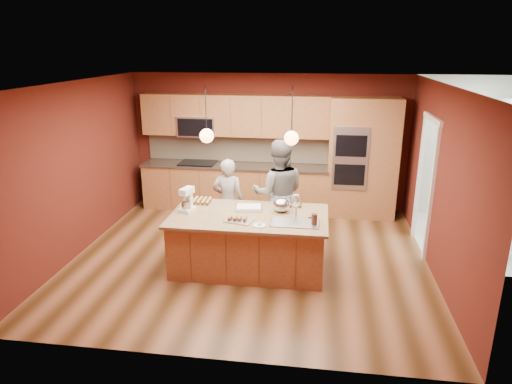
# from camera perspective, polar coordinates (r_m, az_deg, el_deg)

# --- Properties ---
(floor) EXTENTS (5.50, 5.50, 0.00)m
(floor) POSITION_cam_1_polar(r_m,az_deg,el_deg) (7.32, -0.77, -8.14)
(floor) COLOR #432811
(floor) RESTS_ON ground
(ceiling) EXTENTS (5.50, 5.50, 0.00)m
(ceiling) POSITION_cam_1_polar(r_m,az_deg,el_deg) (6.60, -0.87, 13.42)
(ceiling) COLOR white
(ceiling) RESTS_ON ground
(wall_back) EXTENTS (5.50, 0.00, 5.50)m
(wall_back) POSITION_cam_1_polar(r_m,az_deg,el_deg) (9.25, 1.57, 6.25)
(wall_back) COLOR #4F1811
(wall_back) RESTS_ON ground
(wall_front) EXTENTS (5.50, 0.00, 5.50)m
(wall_front) POSITION_cam_1_polar(r_m,az_deg,el_deg) (4.53, -5.70, -6.49)
(wall_front) COLOR #4F1811
(wall_front) RESTS_ON ground
(wall_left) EXTENTS (0.00, 5.00, 5.00)m
(wall_left) POSITION_cam_1_polar(r_m,az_deg,el_deg) (7.74, -21.39, 2.71)
(wall_left) COLOR #4F1811
(wall_left) RESTS_ON ground
(wall_right) EXTENTS (0.00, 5.00, 5.00)m
(wall_right) POSITION_cam_1_polar(r_m,az_deg,el_deg) (6.98, 22.09, 1.06)
(wall_right) COLOR #4F1811
(wall_right) RESTS_ON ground
(cabinet_run) EXTENTS (3.74, 0.64, 2.30)m
(cabinet_run) POSITION_cam_1_polar(r_m,az_deg,el_deg) (9.19, -2.85, 3.82)
(cabinet_run) COLOR brown
(cabinet_run) RESTS_ON floor
(oven_column) EXTENTS (1.30, 0.62, 2.30)m
(oven_column) POSITION_cam_1_polar(r_m,az_deg,el_deg) (8.98, 13.15, 4.13)
(oven_column) COLOR brown
(oven_column) RESTS_ON floor
(doorway_trim) EXTENTS (0.08, 1.11, 2.20)m
(doorway_trim) POSITION_cam_1_polar(r_m,az_deg,el_deg) (7.81, 20.37, 0.65)
(doorway_trim) COLOR white
(doorway_trim) RESTS_ON wall_right
(pendant_left) EXTENTS (0.20, 0.20, 0.80)m
(pendant_left) POSITION_cam_1_polar(r_m,az_deg,el_deg) (6.48, -6.19, 7.04)
(pendant_left) COLOR black
(pendant_left) RESTS_ON ceiling
(pendant_right) EXTENTS (0.20, 0.20, 0.80)m
(pendant_right) POSITION_cam_1_polar(r_m,az_deg,el_deg) (6.30, 4.44, 6.77)
(pendant_right) COLOR black
(pendant_right) RESTS_ON ceiling
(island) EXTENTS (2.30, 1.29, 1.23)m
(island) POSITION_cam_1_polar(r_m,az_deg,el_deg) (6.83, -0.75, -6.12)
(island) COLOR brown
(island) RESTS_ON floor
(person_left) EXTENTS (0.54, 0.36, 1.46)m
(person_left) POSITION_cam_1_polar(r_m,az_deg,el_deg) (7.63, -3.50, -1.14)
(person_left) COLOR black
(person_left) RESTS_ON floor
(person_right) EXTENTS (0.94, 0.77, 1.80)m
(person_right) POSITION_cam_1_polar(r_m,az_deg,el_deg) (7.46, 2.83, -0.20)
(person_right) COLOR gray
(person_right) RESTS_ON floor
(stand_mixer) EXTENTS (0.25, 0.30, 0.36)m
(stand_mixer) POSITION_cam_1_polar(r_m,az_deg,el_deg) (6.86, -8.61, -1.14)
(stand_mixer) COLOR white
(stand_mixer) RESTS_ON island
(sheet_cake) EXTENTS (0.44, 0.35, 0.05)m
(sheet_cake) POSITION_cam_1_polar(r_m,az_deg,el_deg) (6.90, -0.90, -1.98)
(sheet_cake) COLOR white
(sheet_cake) RESTS_ON island
(cooling_rack) EXTENTS (0.44, 0.36, 0.02)m
(cooling_rack) POSITION_cam_1_polar(r_m,az_deg,el_deg) (6.45, -2.13, -3.55)
(cooling_rack) COLOR silver
(cooling_rack) RESTS_ON island
(mixing_bowl) EXTENTS (0.26, 0.26, 0.22)m
(mixing_bowl) POSITION_cam_1_polar(r_m,az_deg,el_deg) (6.78, 3.18, -1.64)
(mixing_bowl) COLOR #B7B9BE
(mixing_bowl) RESTS_ON island
(plate) EXTENTS (0.18, 0.18, 0.01)m
(plate) POSITION_cam_1_polar(r_m,az_deg,el_deg) (6.27, 0.43, -4.21)
(plate) COLOR silver
(plate) RESTS_ON island
(tumbler) EXTENTS (0.08, 0.08, 0.16)m
(tumbler) POSITION_cam_1_polar(r_m,az_deg,el_deg) (6.33, 7.29, -3.44)
(tumbler) COLOR #3A1E13
(tumbler) RESTS_ON island
(phone) EXTENTS (0.12, 0.07, 0.01)m
(phone) POSITION_cam_1_polar(r_m,az_deg,el_deg) (6.59, 7.07, -3.25)
(phone) COLOR black
(phone) RESTS_ON island
(cupcakes_left) EXTENTS (0.29, 0.29, 0.07)m
(cupcakes_left) POSITION_cam_1_polar(r_m,az_deg,el_deg) (7.23, -6.78, -1.08)
(cupcakes_left) COLOR gold
(cupcakes_left) RESTS_ON island
(cupcakes_rack) EXTENTS (0.28, 0.14, 0.06)m
(cupcakes_rack) POSITION_cam_1_polar(r_m,az_deg,el_deg) (6.43, -2.35, -3.27)
(cupcakes_rack) COLOR gold
(cupcakes_rack) RESTS_ON island
(cupcakes_right) EXTENTS (0.21, 0.14, 0.06)m
(cupcakes_right) POSITION_cam_1_polar(r_m,az_deg,el_deg) (7.02, 4.94, -1.62)
(cupcakes_right) COLOR gold
(cupcakes_right) RESTS_ON island
(dryer) EXTENTS (0.73, 0.75, 1.09)m
(dryer) POSITION_cam_1_polar(r_m,az_deg,el_deg) (9.03, 28.09, -1.49)
(dryer) COLOR white
(dryer) RESTS_ON floor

